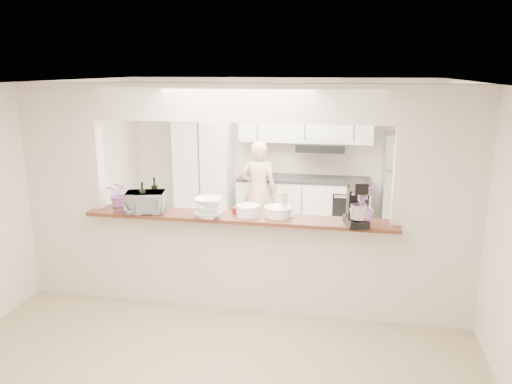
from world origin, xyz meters
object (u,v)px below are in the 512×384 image
(stand_mixer, at_px, (356,205))
(refrigerator, at_px, (407,188))
(person, at_px, (259,191))
(toaster_oven, at_px, (145,202))

(stand_mixer, bearing_deg, refrigerator, 73.89)
(stand_mixer, distance_m, person, 2.88)
(person, bearing_deg, refrigerator, -171.34)
(stand_mixer, bearing_deg, toaster_oven, 179.13)
(refrigerator, relative_size, toaster_oven, 4.07)
(refrigerator, height_order, toaster_oven, refrigerator)
(stand_mixer, height_order, person, person)
(refrigerator, distance_m, person, 2.29)
(toaster_oven, height_order, person, person)
(toaster_oven, distance_m, stand_mixer, 2.29)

